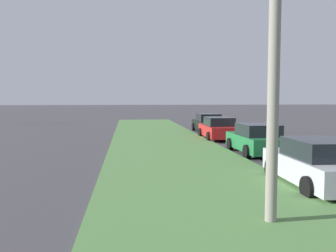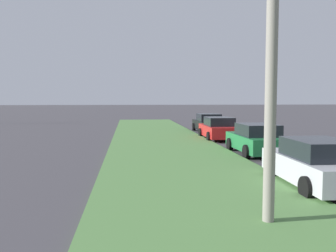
# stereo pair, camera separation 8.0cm
# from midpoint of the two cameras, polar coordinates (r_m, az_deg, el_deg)

# --- Properties ---
(grass_median) EXTENTS (60.00, 6.00, 0.12)m
(grass_median) POSITION_cam_midpoint_polar(r_m,az_deg,el_deg) (14.38, 1.73, -6.13)
(grass_median) COLOR #517F42
(grass_median) RESTS_ON ground
(parked_car_silver) EXTENTS (4.35, 2.11, 1.47)m
(parked_car_silver) POSITION_cam_midpoint_polar(r_m,az_deg,el_deg) (11.81, 22.20, -5.53)
(parked_car_silver) COLOR #B2B5BA
(parked_car_silver) RESTS_ON ground
(parked_car_green) EXTENTS (4.31, 2.04, 1.47)m
(parked_car_green) POSITION_cam_midpoint_polar(r_m,az_deg,el_deg) (17.92, 13.60, -2.06)
(parked_car_green) COLOR #1E6B38
(parked_car_green) RESTS_ON ground
(parked_car_red) EXTENTS (4.32, 2.06, 1.47)m
(parked_car_red) POSITION_cam_midpoint_polar(r_m,az_deg,el_deg) (23.87, 7.80, -0.41)
(parked_car_red) COLOR red
(parked_car_red) RESTS_ON ground
(parked_car_black) EXTENTS (4.31, 2.03, 1.47)m
(parked_car_black) POSITION_cam_midpoint_polar(r_m,az_deg,el_deg) (29.13, 6.18, 0.45)
(parked_car_black) COLOR black
(parked_car_black) RESTS_ON ground
(streetlight) EXTENTS (0.48, 2.88, 7.50)m
(streetlight) POSITION_cam_midpoint_polar(r_m,az_deg,el_deg) (8.06, 18.51, 16.40)
(streetlight) COLOR gray
(streetlight) RESTS_ON ground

